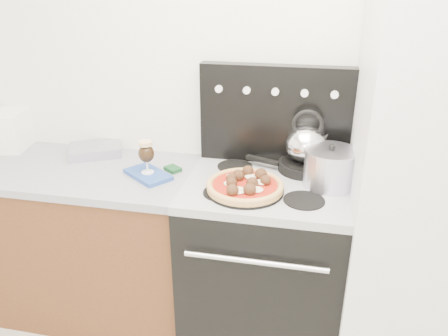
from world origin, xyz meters
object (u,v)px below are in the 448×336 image
(fridge, at_px, (427,193))
(pizza, at_px, (245,184))
(tea_kettle, at_px, (306,141))
(beer_glass, at_px, (147,157))
(base_cabinet, at_px, (71,241))
(oven_mitt, at_px, (148,175))
(stock_pot, at_px, (330,169))
(skillet, at_px, (304,166))
(pizza_pan, at_px, (245,190))
(stove_body, at_px, (263,266))

(fridge, distance_m, pizza, 0.79)
(tea_kettle, bearing_deg, beer_glass, -166.86)
(base_cabinet, bearing_deg, fridge, -1.59)
(oven_mitt, distance_m, pizza, 0.52)
(tea_kettle, height_order, stock_pot, tea_kettle)
(skillet, distance_m, stock_pot, 0.20)
(skillet, bearing_deg, base_cabinet, -173.23)
(base_cabinet, height_order, stock_pot, stock_pot)
(pizza, distance_m, stock_pot, 0.40)
(pizza_pan, height_order, tea_kettle, tea_kettle)
(fridge, relative_size, beer_glass, 11.27)
(stock_pot, bearing_deg, pizza, -159.73)
(stove_body, bearing_deg, pizza_pan, -127.83)
(fridge, relative_size, oven_mitt, 7.75)
(base_cabinet, xyz_separation_m, stove_body, (1.10, -0.02, 0.01))
(beer_glass, bearing_deg, tea_kettle, 13.80)
(skillet, bearing_deg, beer_glass, -166.20)
(stove_body, relative_size, tea_kettle, 3.92)
(pizza, distance_m, skillet, 0.38)
(stove_body, bearing_deg, tea_kettle, 46.59)
(oven_mitt, bearing_deg, tea_kettle, 13.80)
(base_cabinet, bearing_deg, stove_body, -1.30)
(fridge, bearing_deg, beer_glass, 179.33)
(base_cabinet, distance_m, fridge, 1.88)
(pizza_pan, distance_m, pizza, 0.03)
(base_cabinet, distance_m, stove_body, 1.11)
(stove_body, height_order, stock_pot, stock_pot)
(stove_body, height_order, skillet, skillet)
(fridge, distance_m, stock_pot, 0.42)
(skillet, bearing_deg, tea_kettle, 0.00)
(beer_glass, bearing_deg, pizza, -11.40)
(pizza_pan, bearing_deg, skillet, 48.65)
(beer_glass, distance_m, tea_kettle, 0.78)
(stove_body, relative_size, stock_pot, 3.76)
(base_cabinet, height_order, beer_glass, beer_glass)
(beer_glass, height_order, stock_pot, same)
(base_cabinet, xyz_separation_m, fridge, (1.80, -0.05, 0.52))
(base_cabinet, bearing_deg, stock_pot, 0.00)
(fridge, height_order, tea_kettle, fridge)
(oven_mitt, bearing_deg, stock_pot, 2.29)
(skillet, bearing_deg, pizza, -131.35)
(base_cabinet, xyz_separation_m, stock_pot, (1.39, 0.00, 0.58))
(stove_body, bearing_deg, pizza, -127.83)
(oven_mitt, height_order, beer_glass, beer_glass)
(fridge, height_order, oven_mitt, fridge)
(oven_mitt, distance_m, tea_kettle, 0.80)
(beer_glass, relative_size, tea_kettle, 0.75)
(pizza_pan, height_order, skillet, skillet)
(base_cabinet, distance_m, skillet, 1.38)
(base_cabinet, distance_m, stock_pot, 1.50)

